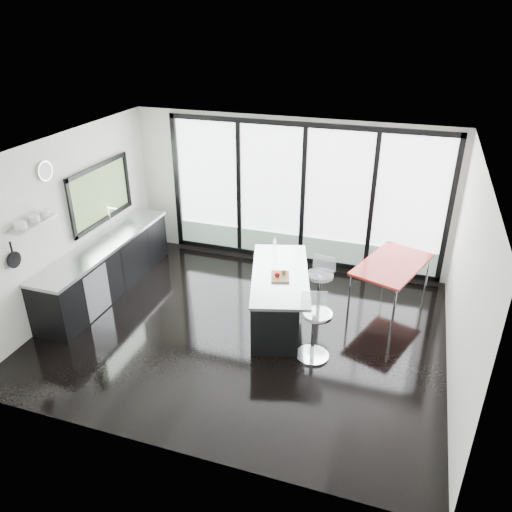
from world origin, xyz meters
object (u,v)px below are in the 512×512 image
(bar_stool_far, at_px, (319,294))
(red_table, at_px, (390,285))
(bar_stool_near, at_px, (313,335))
(island, at_px, (275,296))

(bar_stool_far, bearing_deg, red_table, 40.66)
(bar_stool_near, xyz_separation_m, red_table, (0.90, 1.75, 0.02))
(bar_stool_far, bearing_deg, island, -145.00)
(island, height_order, red_table, island)
(red_table, bearing_deg, bar_stool_far, -147.86)
(bar_stool_far, distance_m, red_table, 1.24)
(bar_stool_near, bearing_deg, bar_stool_far, 79.72)
(bar_stool_far, bearing_deg, bar_stool_near, -73.69)
(bar_stool_near, bearing_deg, island, 117.40)
(bar_stool_near, distance_m, red_table, 1.96)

